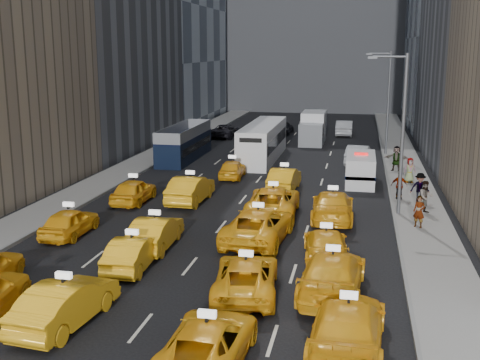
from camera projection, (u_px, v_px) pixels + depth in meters
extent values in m
plane|color=black|center=(176.00, 283.00, 24.15)|extent=(160.00, 160.00, 0.00)
cube|color=gray|center=(145.00, 161.00, 50.09)|extent=(3.00, 90.00, 0.15)
cube|color=gray|center=(405.00, 170.00, 46.05)|extent=(3.00, 90.00, 0.15)
cube|color=slate|center=(161.00, 161.00, 49.81)|extent=(0.15, 90.00, 0.18)
cube|color=slate|center=(385.00, 170.00, 46.33)|extent=(0.15, 90.00, 0.18)
cylinder|color=#595B60|center=(403.00, 137.00, 32.88)|extent=(0.20, 0.20, 9.00)
cylinder|color=#595B60|center=(390.00, 57.00, 32.13)|extent=(1.80, 0.12, 0.12)
cube|color=slate|center=(373.00, 58.00, 32.32)|extent=(0.50, 0.22, 0.12)
cylinder|color=#595B60|center=(388.00, 104.00, 52.04)|extent=(0.20, 0.20, 9.00)
cylinder|color=#595B60|center=(380.00, 53.00, 51.28)|extent=(1.80, 0.12, 0.12)
cube|color=slate|center=(369.00, 54.00, 51.47)|extent=(0.50, 0.22, 0.12)
imported|color=#FFB015|center=(66.00, 303.00, 20.42)|extent=(2.13, 4.87, 1.56)
imported|color=#FFB015|center=(207.00, 343.00, 17.83)|extent=(2.46, 5.10, 1.40)
imported|color=#FFB015|center=(348.00, 326.00, 18.68)|extent=(2.50, 5.64, 1.61)
imported|color=#FFB015|center=(133.00, 253.00, 25.69)|extent=(1.71, 4.33, 1.40)
imported|color=#FFB015|center=(246.00, 276.00, 23.00)|extent=(2.92, 5.31, 1.41)
imported|color=#FFB015|center=(332.00, 274.00, 22.91)|extent=(2.60, 5.80, 1.65)
imported|color=#FFB015|center=(70.00, 222.00, 30.12)|extent=(1.70, 4.18, 1.42)
imported|color=#FFB015|center=(155.00, 232.00, 28.33)|extent=(1.74, 4.64, 1.51)
imported|color=#FFB015|center=(258.00, 225.00, 29.21)|extent=(3.11, 6.06, 1.64)
imported|color=#FFB015|center=(326.00, 245.00, 26.79)|extent=(2.40, 4.85, 1.36)
imported|color=#FFB015|center=(134.00, 191.00, 36.57)|extent=(1.78, 4.38, 1.49)
imported|color=#FFB015|center=(190.00, 189.00, 36.71)|extent=(1.89, 5.06, 1.65)
imported|color=#FFB015|center=(273.00, 201.00, 33.77)|extent=(2.93, 5.98, 1.63)
imported|color=#FFB015|center=(332.00, 206.00, 32.93)|extent=(2.40, 5.58, 1.60)
imported|color=#FFB015|center=(232.00, 169.00, 43.59)|extent=(1.77, 4.04, 1.35)
imported|color=#FFB015|center=(284.00, 179.00, 39.80)|extent=(1.84, 4.71, 1.53)
cube|color=silver|center=(361.00, 169.00, 41.74)|extent=(2.03, 5.11, 2.03)
cylinder|color=black|center=(348.00, 182.00, 40.46)|extent=(0.28, 0.81, 0.81)
cylinder|color=black|center=(372.00, 183.00, 40.15)|extent=(0.28, 0.81, 0.81)
cylinder|color=black|center=(349.00, 173.00, 43.60)|extent=(0.28, 0.81, 0.81)
cylinder|color=black|center=(372.00, 174.00, 43.28)|extent=(0.28, 0.81, 0.81)
cube|color=navy|center=(360.00, 171.00, 41.77)|extent=(2.07, 5.11, 0.23)
cube|color=red|center=(361.00, 154.00, 41.51)|extent=(0.93, 0.34, 0.15)
cube|color=black|center=(185.00, 143.00, 50.93)|extent=(2.32, 9.74, 2.82)
cylinder|color=black|center=(159.00, 161.00, 47.51)|extent=(0.28, 1.10, 1.10)
cylinder|color=black|center=(182.00, 161.00, 47.15)|extent=(0.28, 1.10, 1.10)
cylinder|color=black|center=(187.00, 145.00, 55.09)|extent=(0.28, 1.10, 1.10)
cylinder|color=black|center=(207.00, 146.00, 54.72)|extent=(0.28, 1.10, 1.10)
cube|color=silver|center=(263.00, 142.00, 50.77)|extent=(2.86, 11.86, 3.04)
cylinder|color=black|center=(239.00, 163.00, 46.41)|extent=(0.28, 1.10, 1.10)
cylinder|color=black|center=(266.00, 164.00, 46.00)|extent=(0.28, 1.10, 1.10)
cylinder|color=black|center=(260.00, 144.00, 55.97)|extent=(0.28, 1.10, 1.10)
cylinder|color=black|center=(283.00, 144.00, 55.55)|extent=(0.28, 1.10, 1.10)
cube|color=white|center=(313.00, 128.00, 59.77)|extent=(3.15, 6.85, 3.02)
cylinder|color=black|center=(301.00, 140.00, 57.87)|extent=(0.28, 1.10, 1.10)
cylinder|color=black|center=(321.00, 141.00, 57.49)|extent=(0.28, 1.10, 1.10)
cylinder|color=black|center=(305.00, 134.00, 62.46)|extent=(0.28, 1.10, 1.10)
cylinder|color=black|center=(324.00, 134.00, 62.08)|extent=(0.28, 1.10, 1.10)
imported|color=#A8ACB0|center=(358.00, 155.00, 48.80)|extent=(2.21, 4.97, 1.59)
imported|color=black|center=(225.00, 131.00, 63.47)|extent=(2.48, 5.04, 1.38)
imported|color=gray|center=(313.00, 126.00, 67.09)|extent=(2.94, 5.70, 1.58)
imported|color=black|center=(283.00, 128.00, 65.54)|extent=(2.18, 4.58, 1.51)
imported|color=#95989C|center=(344.00, 128.00, 64.94)|extent=(1.74, 4.97, 1.64)
imported|color=gray|center=(419.00, 212.00, 31.05)|extent=(0.72, 0.62, 1.68)
imported|color=gray|center=(426.00, 197.00, 33.73)|extent=(1.02, 0.82, 1.85)
imported|color=gray|center=(420.00, 188.00, 36.08)|extent=(1.22, 0.65, 1.80)
imported|color=gray|center=(399.00, 185.00, 36.93)|extent=(1.00, 0.47, 1.68)
imported|color=gray|center=(410.00, 170.00, 41.49)|extent=(0.92, 0.62, 1.73)
imported|color=gray|center=(396.00, 158.00, 45.38)|extent=(1.81, 0.75, 1.89)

